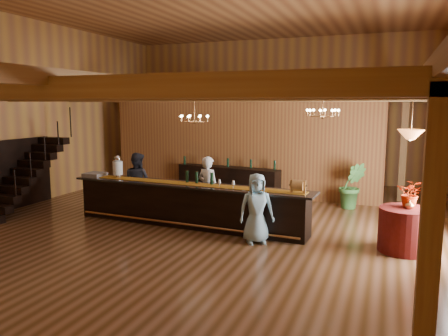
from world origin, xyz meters
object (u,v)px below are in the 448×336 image
(bartender, at_px, (208,188))
(guest, at_px, (257,208))
(raffle_drum, at_px, (298,186))
(pendant_lamp, at_px, (411,134))
(floor_plant, at_px, (352,186))
(tasting_bar, at_px, (188,204))
(backbar_shelf, at_px, (228,182))
(round_table, at_px, (405,230))
(chandelier_right, at_px, (323,112))
(chandelier_left, at_px, (195,118))
(staff_second, at_px, (138,183))
(beverage_dispenser, at_px, (118,167))

(bartender, bearing_deg, guest, 156.15)
(guest, bearing_deg, raffle_drum, 4.24)
(pendant_lamp, bearing_deg, floor_plant, 111.06)
(tasting_bar, height_order, backbar_shelf, tasting_bar)
(round_table, distance_m, bartender, 4.79)
(guest, bearing_deg, pendant_lamp, -17.14)
(tasting_bar, relative_size, backbar_shelf, 1.82)
(floor_plant, bearing_deg, chandelier_right, -110.44)
(chandelier_left, bearing_deg, guest, -39.80)
(bartender, relative_size, guest, 1.10)
(bartender, xyz_separation_m, floor_plant, (3.37, 2.64, -0.16))
(pendant_lamp, relative_size, staff_second, 0.54)
(beverage_dispenser, distance_m, chandelier_right, 5.50)
(pendant_lamp, height_order, bartender, pendant_lamp)
(pendant_lamp, bearing_deg, guest, -169.88)
(pendant_lamp, relative_size, bartender, 0.54)
(tasting_bar, relative_size, raffle_drum, 18.72)
(beverage_dispenser, distance_m, backbar_shelf, 3.96)
(raffle_drum, bearing_deg, chandelier_left, 154.91)
(beverage_dispenser, bearing_deg, staff_second, 67.49)
(tasting_bar, bearing_deg, round_table, 1.42)
(backbar_shelf, xyz_separation_m, chandelier_left, (-0.12, -2.29, 2.13))
(backbar_shelf, relative_size, chandelier_right, 4.38)
(chandelier_left, relative_size, pendant_lamp, 0.89)
(raffle_drum, relative_size, guest, 0.22)
(staff_second, bearing_deg, guest, 169.43)
(chandelier_left, xyz_separation_m, bartender, (0.65, -0.60, -1.78))
(round_table, bearing_deg, pendant_lamp, 0.00)
(tasting_bar, xyz_separation_m, raffle_drum, (2.76, -0.20, 0.70))
(backbar_shelf, xyz_separation_m, guest, (2.23, -4.25, 0.27))
(guest, bearing_deg, staff_second, 132.43)
(raffle_drum, height_order, chandelier_right, chandelier_right)
(chandelier_right, relative_size, staff_second, 0.48)
(chandelier_right, bearing_deg, backbar_shelf, 148.42)
(backbar_shelf, relative_size, pendant_lamp, 3.89)
(chandelier_left, distance_m, pendant_lamp, 5.54)
(chandelier_left, xyz_separation_m, guest, (2.35, -1.96, -1.85))
(beverage_dispenser, distance_m, bartender, 2.50)
(chandelier_left, height_order, chandelier_right, same)
(round_table, distance_m, guest, 3.06)
(tasting_bar, xyz_separation_m, backbar_shelf, (-0.27, 3.56, -0.04))
(tasting_bar, xyz_separation_m, bartender, (0.26, 0.67, 0.30))
(backbar_shelf, height_order, pendant_lamp, pendant_lamp)
(raffle_drum, relative_size, chandelier_left, 0.42)
(bartender, bearing_deg, pendant_lamp, -175.25)
(bartender, height_order, staff_second, same)
(beverage_dispenser, bearing_deg, bartender, 11.66)
(staff_second, bearing_deg, floor_plant, -145.44)
(staff_second, bearing_deg, tasting_bar, 168.38)
(round_table, bearing_deg, bartender, 170.13)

